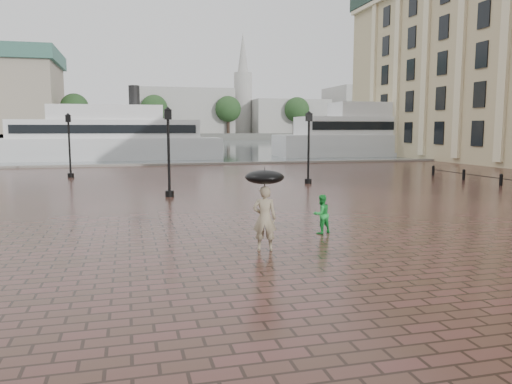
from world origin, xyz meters
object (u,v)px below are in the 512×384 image
street_lamps (178,147)px  adult_pedestrian (265,218)px  child_pedestrian (321,214)px  ferry_far (383,134)px  ferry_near (108,138)px

street_lamps → adult_pedestrian: bearing=-87.7°
street_lamps → child_pedestrian: 16.12m
ferry_far → adult_pedestrian: bearing=-120.3°
adult_pedestrian → ferry_near: size_ratio=0.07×
child_pedestrian → ferry_near: (-8.24, 42.85, 1.82)m
street_lamps → child_pedestrian: size_ratio=11.95×
street_lamps → adult_pedestrian: (0.70, -17.49, -1.40)m
ferry_near → ferry_far: size_ratio=0.89×
adult_pedestrian → ferry_far: (28.24, 45.03, 1.83)m
street_lamps → ferry_far: (28.93, 27.54, 0.43)m
street_lamps → ferry_far: size_ratio=0.55×
child_pedestrian → ferry_far: bearing=-138.5°
child_pedestrian → ferry_far: 50.42m
street_lamps → adult_pedestrian: 17.56m
child_pedestrian → street_lamps: bearing=-96.5°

